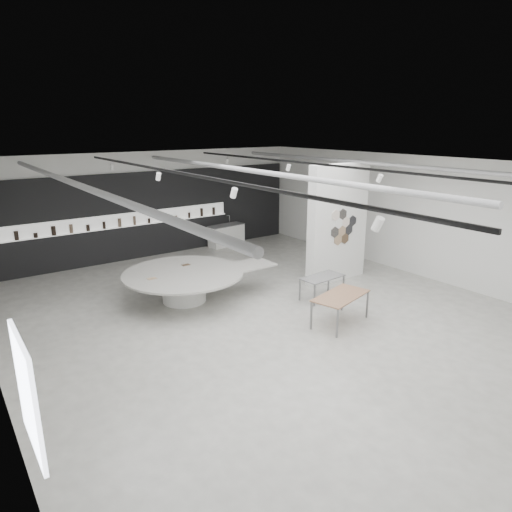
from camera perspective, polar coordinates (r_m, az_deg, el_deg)
room at (r=11.06m, az=0.82°, el=2.33°), size 12.02×14.02×3.82m
back_wall_display at (r=17.13m, az=-13.10°, el=5.05°), size 11.80×0.27×3.10m
partition_column at (r=14.18m, az=10.18°, el=4.02°), size 2.20×0.38×3.60m
display_island at (r=12.70m, az=-8.71°, el=-3.21°), size 4.24×3.33×0.84m
sample_table_wood at (r=11.28m, az=10.55°, el=-5.09°), size 1.72×1.16×0.74m
sample_table_stone at (r=12.83m, az=8.28°, el=-2.78°), size 1.30×0.71×0.65m
kitchen_counter at (r=18.37m, az=-3.72°, el=2.62°), size 1.56×0.75×1.19m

